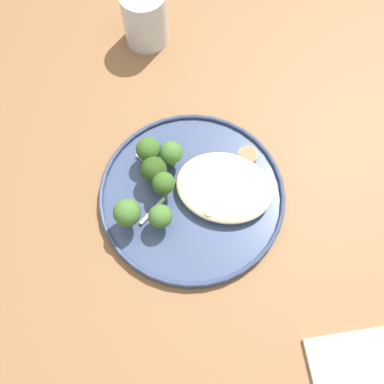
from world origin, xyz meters
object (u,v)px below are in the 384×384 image
at_px(broccoli_floret_split_head, 160,217).
at_px(seared_scallop_half_hidden, 210,210).
at_px(broccoli_floret_left_leaning, 164,184).
at_px(seared_scallop_left_edge, 242,173).
at_px(folded_napkin, 365,365).
at_px(broccoli_floret_center_pile, 171,153).
at_px(broccoli_floret_rear_charred, 154,170).
at_px(water_glass, 145,20).
at_px(seared_scallop_center_golden, 207,191).
at_px(seared_scallop_right_edge, 248,156).
at_px(broccoli_floret_small_sprig, 149,150).
at_px(broccoli_floret_beside_noodles, 127,213).
at_px(dinner_plate, 192,195).

bearing_deg(broccoli_floret_split_head, seared_scallop_half_hidden, 27.13).
bearing_deg(broccoli_floret_left_leaning, seared_scallop_left_edge, 26.84).
relative_size(seared_scallop_half_hidden, folded_napkin, 0.19).
bearing_deg(seared_scallop_left_edge, broccoli_floret_center_pile, -178.06).
height_order(broccoli_floret_rear_charred, water_glass, water_glass).
distance_m(seared_scallop_center_golden, folded_napkin, 0.33).
height_order(seared_scallop_right_edge, folded_napkin, seared_scallop_right_edge).
distance_m(seared_scallop_half_hidden, seared_scallop_right_edge, 0.11).
bearing_deg(seared_scallop_right_edge, broccoli_floret_split_head, -126.85).
height_order(seared_scallop_center_golden, folded_napkin, seared_scallop_center_golden).
distance_m(seared_scallop_half_hidden, broccoli_floret_split_head, 0.08).
height_order(seared_scallop_left_edge, folded_napkin, seared_scallop_left_edge).
bearing_deg(seared_scallop_center_golden, broccoli_floret_split_head, -130.63).
height_order(broccoli_floret_small_sprig, broccoli_floret_beside_noodles, broccoli_floret_beside_noodles).
relative_size(seared_scallop_left_edge, broccoli_floret_small_sprig, 0.57).
height_order(broccoli_floret_left_leaning, water_glass, water_glass).
relative_size(seared_scallop_half_hidden, seared_scallop_center_golden, 1.07).
height_order(dinner_plate, broccoli_floret_center_pile, broccoli_floret_center_pile).
bearing_deg(seared_scallop_center_golden, dinner_plate, -163.25).
distance_m(seared_scallop_center_golden, broccoli_floret_small_sprig, 0.11).
bearing_deg(broccoli_floret_center_pile, seared_scallop_center_golden, -30.47).
distance_m(broccoli_floret_left_leaning, broccoli_floret_center_pile, 0.05).
distance_m(seared_scallop_left_edge, broccoli_floret_center_pile, 0.12).
distance_m(seared_scallop_right_edge, broccoli_floret_small_sprig, 0.16).
bearing_deg(broccoli_floret_small_sprig, broccoli_floret_beside_noodles, -90.09).
xyz_separation_m(seared_scallop_center_golden, broccoli_floret_small_sprig, (-0.10, 0.04, 0.02)).
xyz_separation_m(dinner_plate, broccoli_floret_small_sprig, (-0.08, 0.04, 0.04)).
bearing_deg(broccoli_floret_center_pile, folded_napkin, -34.89).
height_order(broccoli_floret_beside_noodles, broccoli_floret_split_head, broccoli_floret_beside_noodles).
xyz_separation_m(seared_scallop_half_hidden, seared_scallop_left_edge, (0.04, 0.07, -0.00)).
xyz_separation_m(dinner_plate, seared_scallop_center_golden, (0.02, 0.01, 0.01)).
bearing_deg(broccoli_floret_split_head, broccoli_floret_rear_charred, 112.62).
xyz_separation_m(seared_scallop_right_edge, broccoli_floret_left_leaning, (-0.11, -0.09, 0.02)).
xyz_separation_m(seared_scallop_half_hidden, broccoli_floret_rear_charred, (-0.10, 0.03, 0.02)).
height_order(dinner_plate, seared_scallop_center_golden, seared_scallop_center_golden).
height_order(broccoli_floret_center_pile, broccoli_floret_beside_noodles, broccoli_floret_beside_noodles).
bearing_deg(seared_scallop_half_hidden, broccoli_floret_beside_noodles, -158.93).
bearing_deg(broccoli_floret_split_head, dinner_plate, 59.99).
relative_size(broccoli_floret_rear_charred, water_glass, 0.56).
relative_size(seared_scallop_right_edge, broccoli_floret_small_sprig, 0.55).
bearing_deg(dinner_plate, broccoli_floret_small_sprig, 152.07).
relative_size(dinner_plate, broccoli_floret_small_sprig, 5.20).
bearing_deg(broccoli_floret_split_head, water_glass, 109.53).
distance_m(broccoli_floret_small_sprig, broccoli_floret_split_head, 0.11).
height_order(dinner_plate, broccoli_floret_small_sprig, broccoli_floret_small_sprig).
height_order(broccoli_floret_small_sprig, water_glass, water_glass).
distance_m(seared_scallop_right_edge, broccoli_floret_center_pile, 0.12).
distance_m(broccoli_floret_left_leaning, folded_napkin, 0.38).
height_order(dinner_plate, broccoli_floret_left_leaning, broccoli_floret_left_leaning).
xyz_separation_m(seared_scallop_right_edge, broccoli_floret_beside_noodles, (-0.15, -0.15, 0.03)).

